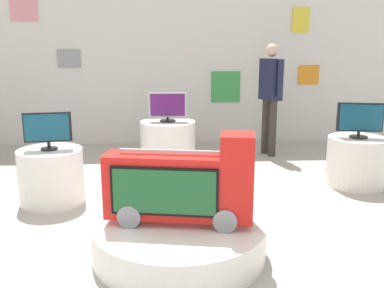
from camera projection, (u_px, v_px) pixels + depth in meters
name	position (u px, v px, depth m)	size (l,w,h in m)	color
ground_plane	(152.00, 264.00, 3.64)	(30.00, 30.00, 0.00)	#B2ADA3
back_wall_display	(157.00, 64.00, 7.67)	(10.56, 0.13, 2.81)	silver
main_display_pedestal	(179.00, 239.00, 3.77)	(1.48, 1.48, 0.30)	white
novelty_firetruck_tv	(182.00, 187.00, 3.65)	(1.27, 0.50, 0.79)	gray
display_pedestal_left_rear	(168.00, 142.00, 6.66)	(0.83, 0.83, 0.62)	white
tv_on_left_rear	(168.00, 107.00, 6.54)	(0.56, 0.24, 0.43)	black
display_pedestal_center_rear	(356.00, 161.00, 5.57)	(0.73, 0.73, 0.62)	white
tv_on_center_rear	(360.00, 119.00, 5.44)	(0.55, 0.23, 0.44)	black
display_pedestal_right_rear	(51.00, 176.00, 4.97)	(0.72, 0.72, 0.62)	white
tv_on_right_rear	(48.00, 129.00, 4.84)	(0.52, 0.19, 0.42)	black
shopper_browsing_near_truck	(270.00, 91.00, 6.91)	(0.32, 0.53, 1.76)	#38332D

